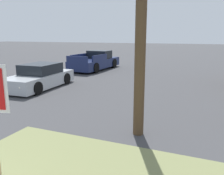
# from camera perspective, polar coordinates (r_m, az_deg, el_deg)

# --- Properties ---
(parked_sedan_silver) EXTENTS (2.08, 4.29, 1.25)m
(parked_sedan_silver) POSITION_cam_1_polar(r_m,az_deg,el_deg) (12.87, -17.30, 2.38)
(parked_sedan_silver) COLOR #ADB2B7
(parked_sedan_silver) RESTS_ON ground
(pickup_truck_navy) EXTENTS (2.24, 5.41, 1.48)m
(pickup_truck_navy) POSITION_cam_1_polar(r_m,az_deg,el_deg) (19.01, -4.02, 6.29)
(pickup_truck_navy) COLOR #19234C
(pickup_truck_navy) RESTS_ON ground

